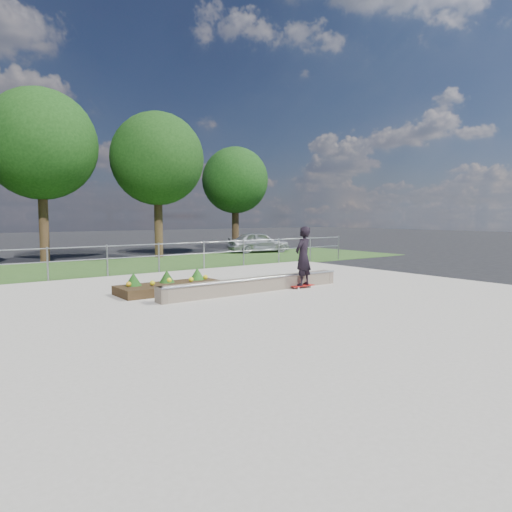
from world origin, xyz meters
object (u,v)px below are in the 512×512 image
at_px(planter_bed, 170,286).
at_px(parked_car, 259,242).
at_px(skateboarder, 303,256).
at_px(grind_ledge, 255,285).

bearing_deg(planter_bed, parked_car, 43.25).
relative_size(skateboarder, parked_car, 0.49).
xyz_separation_m(skateboarder, parked_car, (7.50, 12.12, -0.38)).
xyz_separation_m(planter_bed, skateboarder, (3.53, -1.75, 0.78)).
height_order(planter_bed, parked_car, parked_car).
bearing_deg(skateboarder, grind_ledge, 168.37).
height_order(skateboarder, parked_car, skateboarder).
height_order(grind_ledge, planter_bed, planter_bed).
height_order(grind_ledge, skateboarder, skateboarder).
xyz_separation_m(planter_bed, parked_car, (11.03, 10.37, 0.40)).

